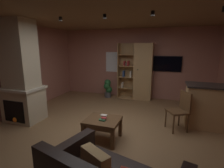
{
  "coord_description": "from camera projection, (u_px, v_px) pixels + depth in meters",
  "views": [
    {
      "loc": [
        1.28,
        -3.46,
        1.93
      ],
      "look_at": [
        0.0,
        0.4,
        1.05
      ],
      "focal_mm": 27.54,
      "sensor_mm": 36.0,
      "label": 1
    }
  ],
  "objects": [
    {
      "name": "floor",
      "position": [
        107.0,
        132.0,
        4.02
      ],
      "size": [
        5.7,
        6.09,
        0.02
      ],
      "primitive_type": "cube",
      "color": "olive",
      "rests_on": "ground"
    },
    {
      "name": "wall_back",
      "position": [
        134.0,
        64.0,
        6.59
      ],
      "size": [
        5.82,
        0.06,
        2.6
      ],
      "primitive_type": "cube",
      "color": "#AD7060",
      "rests_on": "ground"
    },
    {
      "name": "wall_left",
      "position": [
        6.0,
        71.0,
        4.63
      ],
      "size": [
        0.06,
        6.09,
        2.6
      ],
      "primitive_type": "cube",
      "color": "#AD7060",
      "rests_on": "ground"
    },
    {
      "name": "ceiling",
      "position": [
        106.0,
        13.0,
        3.46
      ],
      "size": [
        5.7,
        6.09,
        0.02
      ],
      "primitive_type": "cube",
      "color": "brown"
    },
    {
      "name": "window_pane_back",
      "position": [
        114.0,
        62.0,
        6.8
      ],
      "size": [
        0.65,
        0.01,
        0.78
      ],
      "primitive_type": "cube",
      "color": "white"
    },
    {
      "name": "stone_fireplace",
      "position": [
        21.0,
        77.0,
        4.4
      ],
      "size": [
        0.98,
        0.76,
        2.6
      ],
      "color": "#BCAD8E",
      "rests_on": "ground"
    },
    {
      "name": "bookshelf_cabinet",
      "position": [
        141.0,
        72.0,
        6.3
      ],
      "size": [
        1.26,
        0.41,
        2.07
      ],
      "color": "tan",
      "rests_on": "ground"
    },
    {
      "name": "kitchen_bar_counter",
      "position": [
        215.0,
        107.0,
        4.09
      ],
      "size": [
        1.37,
        0.65,
        1.06
      ],
      "color": "tan",
      "rests_on": "ground"
    },
    {
      "name": "coffee_table",
      "position": [
        103.0,
        123.0,
        3.58
      ],
      "size": [
        0.7,
        0.62,
        0.46
      ],
      "color": "brown",
      "rests_on": "ground"
    },
    {
      "name": "table_book_0",
      "position": [
        102.0,
        120.0,
        3.49
      ],
      "size": [
        0.14,
        0.1,
        0.03
      ],
      "primitive_type": "cube",
      "rotation": [
        0.0,
        0.0,
        -0.08
      ],
      "color": "#387247",
      "rests_on": "coffee_table"
    },
    {
      "name": "table_book_1",
      "position": [
        104.0,
        118.0,
        3.53
      ],
      "size": [
        0.12,
        0.12,
        0.02
      ],
      "primitive_type": "cube",
      "rotation": [
        0.0,
        0.0,
        0.22
      ],
      "color": "#B22D2D",
      "rests_on": "coffee_table"
    },
    {
      "name": "table_book_2",
      "position": [
        104.0,
        115.0,
        3.59
      ],
      "size": [
        0.13,
        0.09,
        0.03
      ],
      "primitive_type": "cube",
      "rotation": [
        0.0,
        0.0,
        -0.0
      ],
      "color": "beige",
      "rests_on": "coffee_table"
    },
    {
      "name": "dining_chair",
      "position": [
        181.0,
        108.0,
        4.0
      ],
      "size": [
        0.57,
        0.57,
        0.92
      ],
      "color": "brown",
      "rests_on": "ground"
    },
    {
      "name": "potted_floor_plant",
      "position": [
        108.0,
        88.0,
        6.67
      ],
      "size": [
        0.32,
        0.31,
        0.71
      ],
      "color": "#4C4C51",
      "rests_on": "ground"
    },
    {
      "name": "wall_mounted_tv",
      "position": [
        167.0,
        64.0,
        6.15
      ],
      "size": [
        0.98,
        0.06,
        0.55
      ],
      "color": "black"
    },
    {
      "name": "track_light_spot_0",
      "position": [
        21.0,
        21.0,
        3.98
      ],
      "size": [
        0.07,
        0.07,
        0.09
      ],
      "primitive_type": "cylinder",
      "color": "black"
    },
    {
      "name": "track_light_spot_1",
      "position": [
        61.0,
        19.0,
        3.73
      ],
      "size": [
        0.07,
        0.07,
        0.09
      ],
      "primitive_type": "cylinder",
      "color": "black"
    },
    {
      "name": "track_light_spot_2",
      "position": [
        105.0,
        16.0,
        3.42
      ],
      "size": [
        0.07,
        0.07,
        0.09
      ],
      "primitive_type": "cylinder",
      "color": "black"
    },
    {
      "name": "track_light_spot_3",
      "position": [
        153.0,
        13.0,
        3.11
      ],
      "size": [
        0.07,
        0.07,
        0.09
      ],
      "primitive_type": "cylinder",
      "color": "black"
    },
    {
      "name": "track_light_spot_4",
      "position": [
        224.0,
        9.0,
        2.76
      ],
      "size": [
        0.07,
        0.07,
        0.09
      ],
      "primitive_type": "cylinder",
      "color": "black"
    }
  ]
}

